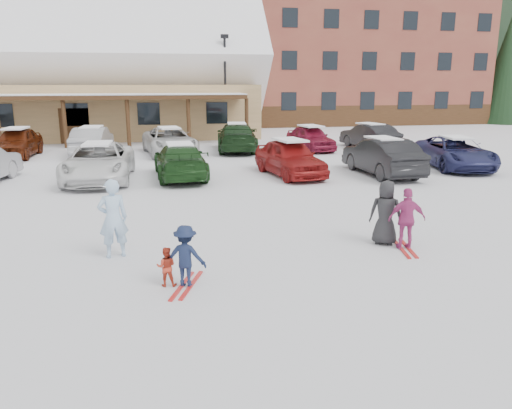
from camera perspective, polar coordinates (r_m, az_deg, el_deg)
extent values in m
plane|color=white|center=(11.04, -0.53, -6.35)|extent=(160.00, 160.00, 0.00)
cube|color=tan|center=(38.89, -21.98, 9.93)|extent=(28.00, 10.00, 3.60)
cube|color=#422814|center=(32.77, -24.12, 11.11)|extent=(25.20, 2.60, 0.25)
cube|color=white|center=(38.87, -22.49, 15.42)|extent=(29.12, 9.69, 9.69)
cube|color=brown|center=(51.45, 9.62, 16.14)|extent=(24.00, 14.00, 12.00)
cube|color=brown|center=(48.25, -8.56, 14.55)|extent=(7.00, 12.60, 9.00)
cube|color=#422814|center=(45.04, 12.50, 9.85)|extent=(24.00, 0.10, 1.80)
cylinder|color=black|center=(34.14, -3.54, 12.95)|extent=(0.16, 0.16, 6.55)
cube|color=black|center=(34.26, -3.62, 18.64)|extent=(0.50, 0.25, 0.25)
cylinder|color=black|center=(52.98, 26.27, 9.07)|extent=(0.60, 0.60, 1.32)
cone|color=black|center=(52.94, 26.94, 15.10)|extent=(4.84, 4.84, 9.90)
cylinder|color=black|center=(54.85, -2.88, 10.45)|extent=(0.60, 0.60, 1.08)
cone|color=black|center=(54.77, -2.94, 15.25)|extent=(3.96, 3.96, 8.10)
cylinder|color=black|center=(66.75, 21.78, 10.24)|extent=(0.60, 0.60, 1.38)
cone|color=black|center=(66.73, 22.25, 15.25)|extent=(5.06, 5.06, 10.35)
imported|color=#A8CAEA|center=(11.41, -16.03, -1.55)|extent=(0.73, 0.57, 1.77)
imported|color=#BE3822|center=(9.72, -10.22, -7.00)|extent=(0.41, 0.34, 0.78)
imported|color=#151E3C|center=(9.57, -8.04, -5.87)|extent=(0.89, 0.69, 1.21)
cube|color=red|center=(9.78, -7.93, -9.13)|extent=(0.67, 1.38, 0.03)
imported|color=#B4387B|center=(12.05, 16.86, -1.59)|extent=(0.91, 0.52, 1.45)
cube|color=red|center=(12.25, 16.63, -4.80)|extent=(0.48, 1.41, 0.03)
imported|color=#242426|center=(12.28, 14.59, -0.89)|extent=(0.90, 0.78, 1.56)
imported|color=white|center=(20.58, -17.52, 4.65)|extent=(2.59, 5.39, 1.48)
imported|color=#1A3F18|center=(20.44, -8.67, 4.94)|extent=(2.15, 4.87, 1.39)
imported|color=maroon|center=(20.76, 3.88, 5.35)|extent=(2.49, 4.63, 1.50)
imported|color=black|center=(21.52, 14.22, 5.33)|extent=(1.84, 4.76, 1.54)
imported|color=navy|center=(24.29, 21.78, 5.52)|extent=(3.06, 5.32, 1.40)
imported|color=#571E0B|center=(28.69, -25.63, 6.39)|extent=(1.93, 4.46, 1.50)
imported|color=#9B9B9F|center=(27.88, -18.19, 6.90)|extent=(1.85, 4.66, 1.51)
imported|color=silver|center=(27.17, -9.83, 7.14)|extent=(3.11, 5.48, 1.44)
imported|color=#173217|center=(28.23, -2.20, 7.69)|extent=(2.79, 5.56, 1.55)
imported|color=maroon|center=(28.72, 6.25, 7.56)|extent=(2.20, 4.26, 1.39)
imported|color=black|center=(30.02, 12.85, 7.62)|extent=(2.25, 4.57, 1.44)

